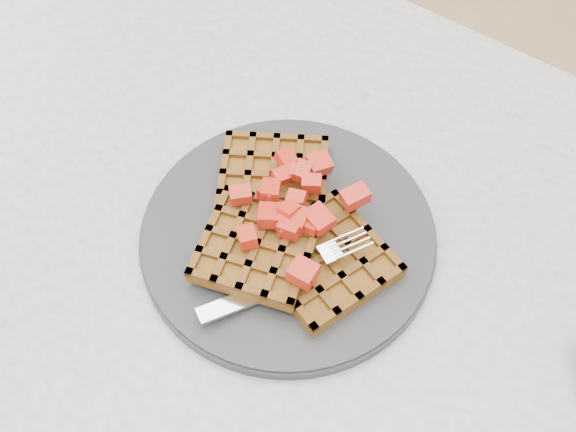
% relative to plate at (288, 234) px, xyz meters
% --- Properties ---
extents(table, '(1.20, 0.80, 0.75)m').
position_rel_plate_xyz_m(table, '(0.08, -0.02, -0.12)').
color(table, silver).
rests_on(table, ground).
extents(plate, '(0.29, 0.29, 0.02)m').
position_rel_plate_xyz_m(plate, '(0.00, 0.00, 0.00)').
color(plate, '#252528').
rests_on(plate, table).
extents(waffles, '(0.24, 0.21, 0.03)m').
position_rel_plate_xyz_m(waffles, '(0.00, -0.00, 0.02)').
color(waffles, brown).
rests_on(waffles, plate).
extents(strawberry_pile, '(0.15, 0.15, 0.02)m').
position_rel_plate_xyz_m(strawberry_pile, '(-0.00, -0.00, 0.05)').
color(strawberry_pile, '#9E0900').
rests_on(strawberry_pile, waffles).
extents(fork, '(0.10, 0.17, 0.02)m').
position_rel_plate_xyz_m(fork, '(0.04, -0.04, 0.02)').
color(fork, silver).
rests_on(fork, plate).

